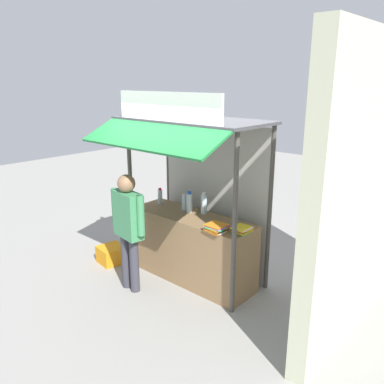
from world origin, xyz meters
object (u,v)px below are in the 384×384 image
water_bottle_front_right (160,196)px  magazine_stack_front_left (242,230)px  water_bottle_far_right (184,203)px  water_bottle_center (204,204)px  water_bottle_back_left (189,202)px  banana_bunch_inner_right (179,149)px  banana_bunch_rightmost (155,143)px  plastic_crate (112,254)px  banana_bunch_leftmost (197,155)px  magazine_stack_right (217,228)px  vendor_person (128,222)px

water_bottle_front_right → magazine_stack_front_left: (1.61, -0.13, -0.08)m
water_bottle_far_right → water_bottle_center: (0.31, 0.09, 0.03)m
water_bottle_back_left → banana_bunch_inner_right: (0.29, -0.51, 0.87)m
water_bottle_back_left → banana_bunch_rightmost: 1.05m
water_bottle_far_right → plastic_crate: (-1.04, -0.58, -0.94)m
banana_bunch_leftmost → plastic_crate: bearing=-178.0°
water_bottle_far_right → water_bottle_center: water_bottle_center is taller
water_bottle_far_right → banana_bunch_rightmost: size_ratio=1.00×
water_bottle_far_right → magazine_stack_right: (0.87, -0.33, -0.07)m
water_bottle_front_right → banana_bunch_leftmost: (1.19, -0.50, 0.87)m
banana_bunch_inner_right → water_bottle_back_left: bearing=119.5°
water_bottle_back_left → magazine_stack_right: (0.76, -0.32, -0.10)m
water_bottle_back_left → magazine_stack_right: 0.83m
banana_bunch_inner_right → water_bottle_center: bearing=98.8°
water_bottle_far_right → water_bottle_front_right: water_bottle_front_right is taller
magazine_stack_front_left → banana_bunch_rightmost: bearing=-162.4°
banana_bunch_inner_right → vendor_person: (-0.57, -0.38, -1.00)m
water_bottle_center → water_bottle_front_right: 0.79m
water_bottle_back_left → banana_bunch_leftmost: banana_bunch_leftmost is taller
vendor_person → magazine_stack_right: bearing=36.9°
water_bottle_center → water_bottle_back_left: bearing=-153.7°
water_bottle_back_left → banana_bunch_rightmost: banana_bunch_rightmost is taller
water_bottle_front_right → plastic_crate: 1.23m
water_bottle_front_right → banana_bunch_leftmost: banana_bunch_leftmost is taller
banana_bunch_leftmost → vendor_person: bearing=-156.5°
water_bottle_far_right → banana_bunch_leftmost: size_ratio=0.76×
water_bottle_far_right → water_bottle_center: size_ratio=0.78×
water_bottle_back_left → vendor_person: 0.94m
water_bottle_center → water_bottle_back_left: (-0.19, -0.10, -0.00)m
water_bottle_center → water_bottle_back_left: size_ratio=1.01×
water_bottle_front_right → water_bottle_back_left: 0.59m
magazine_stack_right → vendor_person: (-1.04, -0.57, -0.03)m
magazine_stack_right → banana_bunch_leftmost: 0.97m
water_bottle_front_right → banana_bunch_inner_right: size_ratio=0.92×
vendor_person → plastic_crate: vendor_person is taller
magazine_stack_right → banana_bunch_rightmost: bearing=-168.2°
water_bottle_center → vendor_person: size_ratio=0.19×
magazine_stack_right → water_bottle_front_right: bearing=167.1°
water_bottle_far_right → magazine_stack_right: water_bottle_far_right is taller
water_bottle_back_left → water_bottle_far_right: bearing=174.6°
water_bottle_far_right → magazine_stack_front_left: water_bottle_far_right is taller
water_bottle_front_right → banana_bunch_rightmost: size_ratio=1.02×
water_bottle_back_left → vendor_person: vendor_person is taller
water_bottle_front_right → banana_bunch_inner_right: banana_bunch_inner_right is taller
magazine_stack_front_left → water_bottle_front_right: bearing=175.4°
magazine_stack_front_left → banana_bunch_rightmost: banana_bunch_rightmost is taller
water_bottle_center → water_bottle_far_right: bearing=-164.6°
water_bottle_far_right → banana_bunch_inner_right: bearing=-52.3°
water_bottle_far_right → banana_bunch_inner_right: banana_bunch_inner_right is taller
magazine_stack_front_left → vendor_person: (-1.30, -0.75, -0.02)m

